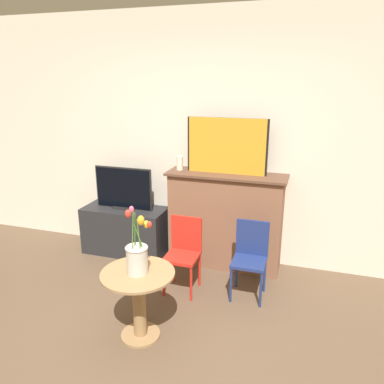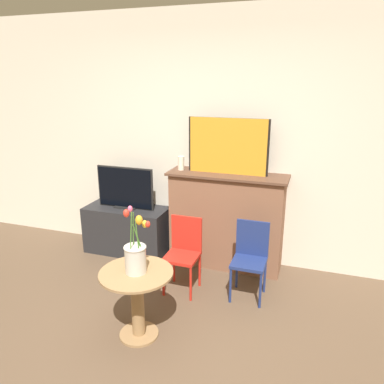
{
  "view_description": "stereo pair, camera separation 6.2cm",
  "coord_description": "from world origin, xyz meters",
  "px_view_note": "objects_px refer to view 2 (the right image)",
  "views": [
    {
      "loc": [
        1.05,
        -1.8,
        2.01
      ],
      "look_at": [
        0.06,
        1.31,
        1.01
      ],
      "focal_mm": 35.0,
      "sensor_mm": 36.0,
      "label": 1
    },
    {
      "loc": [
        1.11,
        -1.78,
        2.01
      ],
      "look_at": [
        0.06,
        1.31,
        1.01
      ],
      "focal_mm": 35.0,
      "sensor_mm": 36.0,
      "label": 2
    }
  ],
  "objects_px": {
    "tv_monitor": "(125,188)",
    "chair_blue": "(250,255)",
    "painting": "(228,146)",
    "vase_tulips": "(136,255)",
    "chair_red": "(184,249)"
  },
  "relations": [
    {
      "from": "painting",
      "to": "tv_monitor",
      "type": "relative_size",
      "value": 1.21
    },
    {
      "from": "chair_blue",
      "to": "vase_tulips",
      "type": "xyz_separation_m",
      "value": [
        -0.73,
        -0.89,
        0.3
      ]
    },
    {
      "from": "tv_monitor",
      "to": "vase_tulips",
      "type": "relative_size",
      "value": 1.32
    },
    {
      "from": "painting",
      "to": "chair_red",
      "type": "height_order",
      "value": "painting"
    },
    {
      "from": "tv_monitor",
      "to": "chair_blue",
      "type": "bearing_deg",
      "value": -16.83
    },
    {
      "from": "tv_monitor",
      "to": "chair_blue",
      "type": "distance_m",
      "value": 1.66
    },
    {
      "from": "vase_tulips",
      "to": "chair_blue",
      "type": "bearing_deg",
      "value": 50.66
    },
    {
      "from": "tv_monitor",
      "to": "chair_blue",
      "type": "relative_size",
      "value": 0.95
    },
    {
      "from": "chair_red",
      "to": "vase_tulips",
      "type": "distance_m",
      "value": 0.86
    },
    {
      "from": "chair_red",
      "to": "chair_blue",
      "type": "relative_size",
      "value": 1.0
    },
    {
      "from": "tv_monitor",
      "to": "chair_red",
      "type": "distance_m",
      "value": 1.14
    },
    {
      "from": "painting",
      "to": "chair_red",
      "type": "xyz_separation_m",
      "value": [
        -0.26,
        -0.62,
        -0.92
      ]
    },
    {
      "from": "painting",
      "to": "chair_blue",
      "type": "xyz_separation_m",
      "value": [
        0.37,
        -0.52,
        -0.92
      ]
    },
    {
      "from": "painting",
      "to": "vase_tulips",
      "type": "relative_size",
      "value": 1.6
    },
    {
      "from": "vase_tulips",
      "to": "painting",
      "type": "bearing_deg",
      "value": 75.75
    }
  ]
}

